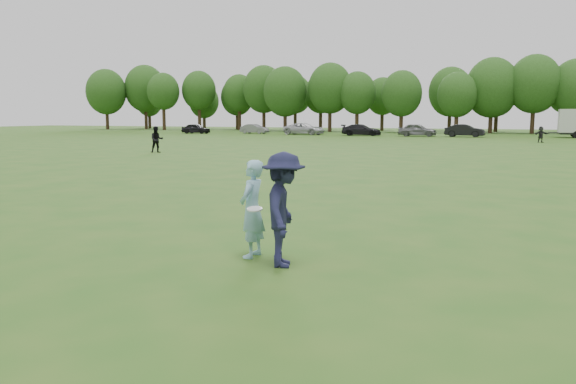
# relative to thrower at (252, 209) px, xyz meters

# --- Properties ---
(ground) EXTENTS (200.00, 200.00, 0.00)m
(ground) POSITION_rel_thrower_xyz_m (-0.60, 0.21, -0.88)
(ground) COLOR #275718
(ground) RESTS_ON ground
(thrower) EXTENTS (0.42, 0.64, 1.76)m
(thrower) POSITION_rel_thrower_xyz_m (0.00, 0.00, 0.00)
(thrower) COLOR #8BC1D8
(thrower) RESTS_ON ground
(defender) EXTENTS (1.05, 1.41, 1.95)m
(defender) POSITION_rel_thrower_xyz_m (0.75, -0.37, 0.09)
(defender) COLOR #1A1C3A
(defender) RESTS_ON ground
(player_far_a) EXTENTS (1.10, 1.08, 1.79)m
(player_far_a) POSITION_rel_thrower_xyz_m (-17.84, 23.36, 0.01)
(player_far_a) COLOR black
(player_far_a) RESTS_ON ground
(player_far_d) EXTENTS (1.45, 1.02, 1.51)m
(player_far_d) POSITION_rel_thrower_xyz_m (7.31, 48.16, -0.13)
(player_far_d) COLOR #242424
(player_far_d) RESTS_ON ground
(car_a) EXTENTS (4.02, 1.69, 1.36)m
(car_a) POSITION_rel_thrower_xyz_m (-35.51, 58.80, -0.20)
(car_a) COLOR black
(car_a) RESTS_ON ground
(car_b) EXTENTS (4.10, 1.85, 1.31)m
(car_b) POSITION_rel_thrower_xyz_m (-27.86, 61.42, -0.23)
(car_b) COLOR slate
(car_b) RESTS_ON ground
(car_c) EXTENTS (5.58, 2.95, 1.49)m
(car_c) POSITION_rel_thrower_xyz_m (-20.12, 60.04, -0.13)
(car_c) COLOR #B8B8BD
(car_c) RESTS_ON ground
(car_d) EXTENTS (5.02, 2.41, 1.41)m
(car_d) POSITION_rel_thrower_xyz_m (-12.39, 59.28, -0.18)
(car_d) COLOR black
(car_d) RESTS_ON ground
(car_e) EXTENTS (4.52, 1.83, 1.54)m
(car_e) POSITION_rel_thrower_xyz_m (-5.57, 59.31, -0.11)
(car_e) COLOR slate
(car_e) RESTS_ON ground
(car_f) EXTENTS (4.58, 1.99, 1.47)m
(car_f) POSITION_rel_thrower_xyz_m (-0.17, 59.49, -0.15)
(car_f) COLOR black
(car_f) RESTS_ON ground
(disc_in_play) EXTENTS (0.32, 0.32, 0.08)m
(disc_in_play) POSITION_rel_thrower_xyz_m (0.20, -0.33, 0.06)
(disc_in_play) COLOR white
(disc_in_play) RESTS_ON ground
(treeline) EXTENTS (130.35, 18.39, 11.74)m
(treeline) POSITION_rel_thrower_xyz_m (2.21, 77.11, 5.38)
(treeline) COLOR #332114
(treeline) RESTS_ON ground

